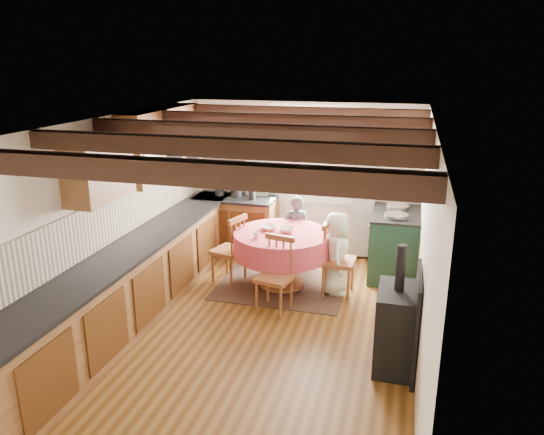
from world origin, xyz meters
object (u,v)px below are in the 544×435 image
(dining_table, at_px, (282,260))
(aga_range, at_px, (395,244))
(chair_right, at_px, (339,259))
(child_right, at_px, (336,253))
(child_far, at_px, (296,233))
(chair_left, at_px, (229,248))
(cup, at_px, (256,235))
(cast_iron_stove, at_px, (397,307))
(chair_near, at_px, (274,275))

(dining_table, bearing_deg, aga_range, 28.95)
(chair_right, bearing_deg, child_right, 55.24)
(chair_right, bearing_deg, aga_range, -37.61)
(chair_right, bearing_deg, dining_table, 89.04)
(aga_range, distance_m, child_far, 1.43)
(dining_table, distance_m, chair_left, 0.78)
(cup, bearing_deg, child_far, 72.75)
(dining_table, bearing_deg, child_far, 86.39)
(chair_left, distance_m, chair_right, 1.55)
(cast_iron_stove, bearing_deg, chair_left, 146.04)
(cast_iron_stove, height_order, child_far, cast_iron_stove)
(chair_right, bearing_deg, cast_iron_stove, -151.21)
(chair_left, height_order, child_far, child_far)
(chair_right, xyz_separation_m, cup, (-1.05, -0.27, 0.32))
(dining_table, relative_size, chair_near, 1.37)
(dining_table, xyz_separation_m, cup, (-0.27, -0.31, 0.44))
(cast_iron_stove, height_order, cup, cast_iron_stove)
(chair_near, distance_m, child_far, 1.42)
(child_right, bearing_deg, aga_range, -51.67)
(cast_iron_stove, distance_m, child_far, 2.74)
(chair_left, bearing_deg, aga_range, 126.75)
(child_far, relative_size, cup, 12.48)
(child_far, bearing_deg, cast_iron_stove, 107.09)
(cup, bearing_deg, aga_range, 32.83)
(child_far, bearing_deg, aga_range, 167.84)
(dining_table, xyz_separation_m, cast_iron_stove, (1.58, -1.57, 0.27))
(dining_table, height_order, child_right, child_right)
(child_right, bearing_deg, cup, 97.30)
(child_right, bearing_deg, chair_right, -135.90)
(cast_iron_stove, relative_size, cup, 14.61)
(chair_left, height_order, aga_range, chair_left)
(child_right, xyz_separation_m, cup, (-1.00, -0.31, 0.27))
(chair_near, xyz_separation_m, chair_right, (0.70, 0.69, 0.03))
(aga_range, bearing_deg, cast_iron_stove, -87.36)
(aga_range, height_order, cup, aga_range)
(chair_near, bearing_deg, dining_table, 107.72)
(chair_left, relative_size, cup, 10.79)
(chair_left, xyz_separation_m, child_right, (1.51, -0.01, 0.08))
(chair_right, relative_size, child_right, 0.90)
(child_right, relative_size, cup, 12.48)
(cast_iron_stove, distance_m, cup, 2.24)
(child_far, height_order, child_right, same)
(chair_left, xyz_separation_m, cast_iron_stove, (2.35, -1.58, 0.17))
(cast_iron_stove, relative_size, child_right, 1.17)
(dining_table, bearing_deg, chair_near, -83.55)
(dining_table, distance_m, cup, 0.60)
(child_far, relative_size, child_right, 1.00)
(aga_range, height_order, child_right, child_right)
(chair_left, height_order, chair_right, chair_right)
(chair_near, distance_m, cast_iron_stove, 1.73)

